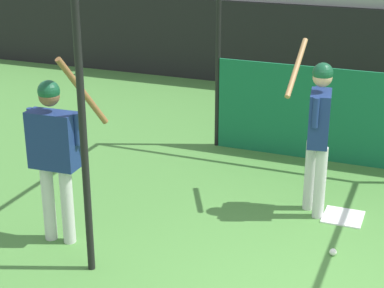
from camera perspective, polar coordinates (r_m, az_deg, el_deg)
name	(u,v)px	position (r m, az deg, el deg)	size (l,w,h in m)	color
batting_cage	(346,93)	(8.11, 13.50, 4.42)	(3.84, 3.73, 2.68)	black
home_plate	(343,217)	(7.53, 13.28, -6.32)	(0.44, 0.44, 0.02)	white
player_batter	(318,125)	(7.18, 11.15, 1.68)	(0.52, 0.84, 1.91)	silver
player_waiting	(54,147)	(6.58, -12.15, -0.24)	(0.81, 0.54, 2.05)	silver
baseball	(333,252)	(6.74, 12.43, -9.36)	(0.07, 0.07, 0.07)	white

